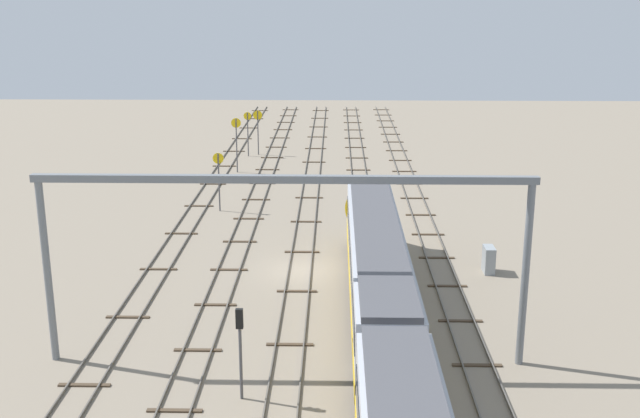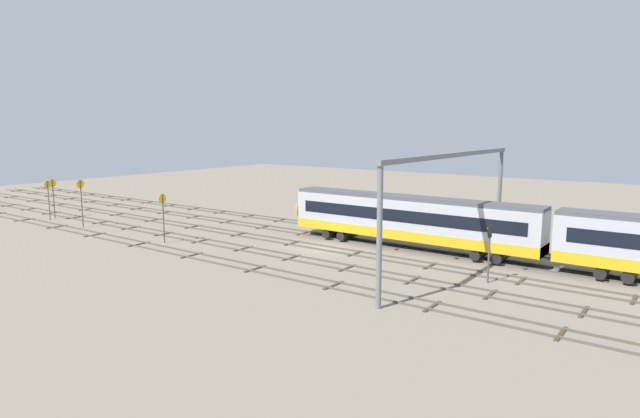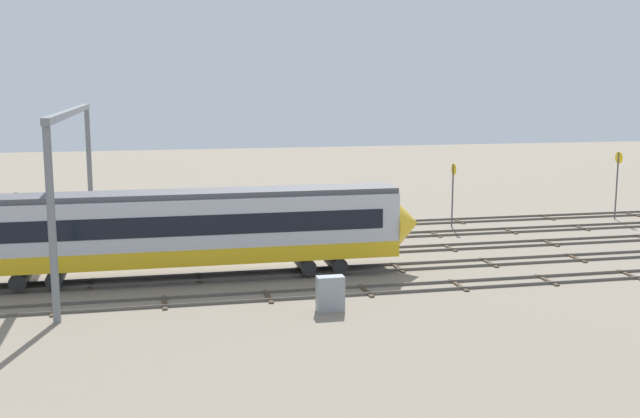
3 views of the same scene
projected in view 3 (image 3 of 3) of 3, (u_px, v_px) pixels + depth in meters
ground_plane at (287, 256)px, 48.70m from camera, size 161.16×161.16×0.00m
track_near_foreground at (318, 293)px, 39.87m from camera, size 145.16×2.40×0.16m
track_with_train at (301, 272)px, 44.28m from camera, size 145.16×2.40×0.16m
track_middle at (287, 255)px, 48.69m from camera, size 145.16×2.40×0.16m
track_second_far at (276, 241)px, 53.10m from camera, size 145.16×2.40×0.16m
track_far_background at (266, 228)px, 57.52m from camera, size 145.16×2.40×0.16m
overhead_gantry at (73, 146)px, 44.95m from camera, size 0.40×23.21×9.31m
speed_sign_mid_trackside at (617, 175)px, 61.25m from camera, size 0.14×0.95×5.41m
speed_sign_distant_end at (453, 186)px, 58.06m from camera, size 0.14×0.89×4.84m
signal_light_trackside_departure at (17, 217)px, 46.57m from camera, size 0.31×0.32×4.28m
relay_cabinet at (330, 294)px, 36.89m from camera, size 1.34×0.65×1.71m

